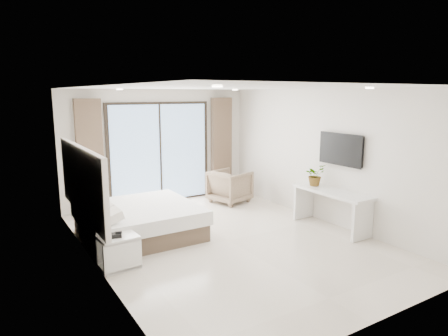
{
  "coord_description": "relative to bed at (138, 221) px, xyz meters",
  "views": [
    {
      "loc": [
        -3.65,
        -5.75,
        2.6
      ],
      "look_at": [
        0.15,
        0.4,
        1.25
      ],
      "focal_mm": 32.0,
      "sensor_mm": 36.0,
      "label": 1
    }
  ],
  "objects": [
    {
      "name": "phone",
      "position": [
        -0.77,
        -1.18,
        0.24
      ],
      "size": [
        0.2,
        0.17,
        0.06
      ],
      "primitive_type": "cube",
      "rotation": [
        0.0,
        0.0,
        -0.22
      ],
      "color": "black",
      "rests_on": "nightstand"
    },
    {
      "name": "nightstand",
      "position": [
        -0.72,
        -1.14,
        -0.04
      ],
      "size": [
        0.58,
        0.48,
        0.5
      ],
      "rotation": [
        0.0,
        0.0,
        0.06
      ],
      "color": "white",
      "rests_on": "ground"
    },
    {
      "name": "room_shell",
      "position": [
        1.1,
        -0.21,
        1.28
      ],
      "size": [
        4.62,
        6.22,
        2.72
      ],
      "color": "silver",
      "rests_on": "ground"
    },
    {
      "name": "armchair",
      "position": [
        2.71,
        1.12,
        0.13
      ],
      "size": [
        0.97,
        1.01,
        0.86
      ],
      "primitive_type": "imported",
      "rotation": [
        0.0,
        0.0,
        1.84
      ],
      "color": "#8D735C",
      "rests_on": "ground"
    },
    {
      "name": "ground",
      "position": [
        1.3,
        -1.06,
        -0.3
      ],
      "size": [
        6.2,
        6.2,
        0.0
      ],
      "primitive_type": "plane",
      "color": "beige",
      "rests_on": "ground"
    },
    {
      "name": "console_desk",
      "position": [
        3.34,
        -1.54,
        0.27
      ],
      "size": [
        0.53,
        1.69,
        0.77
      ],
      "color": "white",
      "rests_on": "ground"
    },
    {
      "name": "plant",
      "position": [
        3.34,
        -1.08,
        0.64
      ],
      "size": [
        0.42,
        0.47,
        0.34
      ],
      "primitive_type": "imported",
      "rotation": [
        0.0,
        0.0,
        0.08
      ],
      "color": "#33662D",
      "rests_on": "console_desk"
    },
    {
      "name": "bed",
      "position": [
        0.0,
        0.0,
        0.0
      ],
      "size": [
        2.03,
        1.93,
        0.7
      ],
      "color": "brown",
      "rests_on": "ground"
    }
  ]
}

